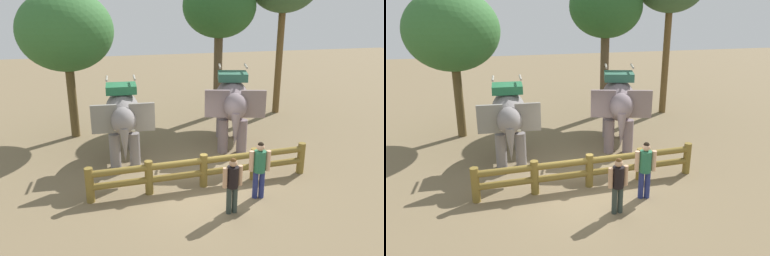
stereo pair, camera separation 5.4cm
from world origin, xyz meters
TOP-DOWN VIEW (x-y plane):
  - ground_plane at (0.00, 0.00)m, footprint 60.00×60.00m
  - log_fence at (0.00, 0.10)m, footprint 7.01×0.65m
  - elephant_near_left at (-2.21, 2.71)m, footprint 1.98×3.47m
  - elephant_center at (1.93, 3.16)m, footprint 2.43×3.78m
  - tourist_woman_in_black at (1.36, -0.97)m, footprint 0.61×0.39m
  - tourist_man_in_blue at (0.33, -1.60)m, footprint 0.56×0.35m
  - tree_back_center at (-4.06, 5.80)m, footprint 3.71×3.71m
  - tree_far_right at (2.67, 7.44)m, footprint 3.39×3.39m

SIDE VIEW (x-z plane):
  - ground_plane at x=0.00m, z-range 0.00..0.00m
  - log_fence at x=0.00m, z-range 0.08..1.13m
  - tourist_man_in_blue at x=0.33m, z-range 0.13..1.73m
  - tourist_woman_in_black at x=1.36m, z-range 0.14..1.86m
  - elephant_near_left at x=-2.21m, z-range 0.18..3.17m
  - elephant_center at x=1.93m, z-range 0.20..3.36m
  - tree_back_center at x=-4.06m, z-range 1.36..7.28m
  - tree_far_right at x=2.67m, z-range 1.82..8.45m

